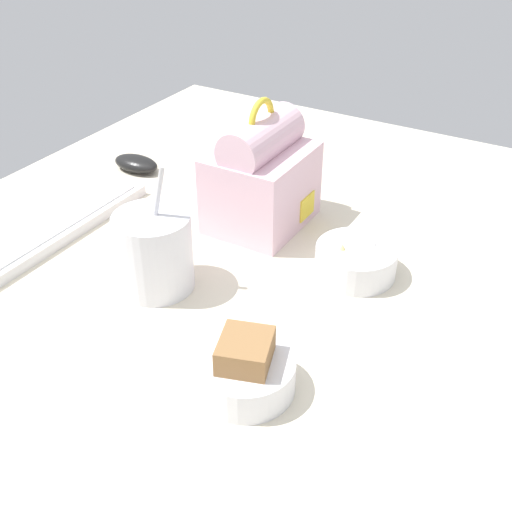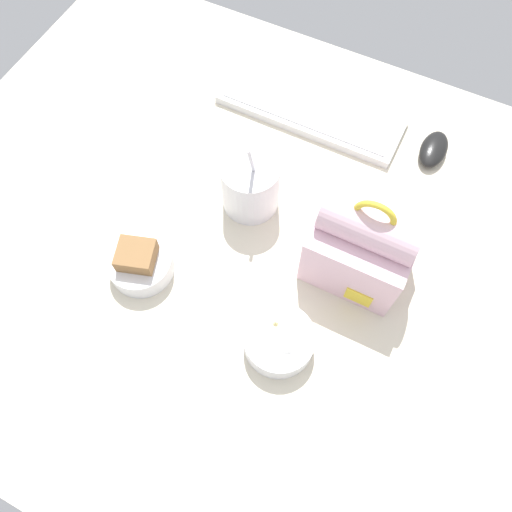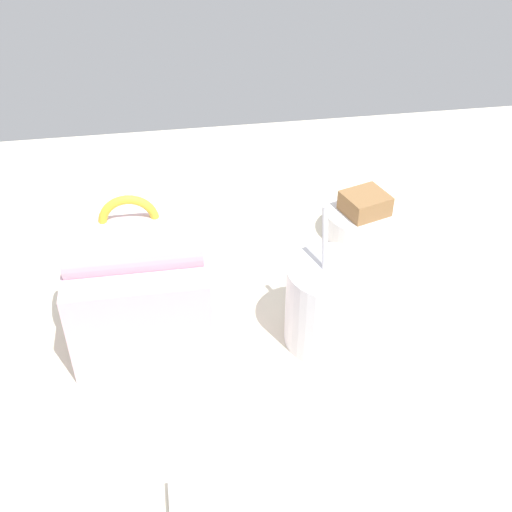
{
  "view_description": "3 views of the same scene",
  "coord_description": "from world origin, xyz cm",
  "views": [
    {
      "loc": [
        -63.27,
        -41.84,
        56.47
      ],
      "look_at": [
        1.54,
        -3.82,
        7.0
      ],
      "focal_mm": 45.0,
      "sensor_mm": 36.0,
      "label": 1
    },
    {
      "loc": [
        18.17,
        -37.35,
        85.43
      ],
      "look_at": [
        1.54,
        -3.82,
        7.0
      ],
      "focal_mm": 35.0,
      "sensor_mm": 36.0,
      "label": 2
    },
    {
      "loc": [
        12.63,
        66.07,
        61.18
      ],
      "look_at": [
        1.54,
        -3.82,
        7.0
      ],
      "focal_mm": 45.0,
      "sensor_mm": 36.0,
      "label": 3
    }
  ],
  "objects": [
    {
      "name": "soup_cup",
      "position": [
        -5.7,
        8.44,
        7.95
      ],
      "size": [
        10.84,
        10.84,
        19.1
      ],
      "color": "silver",
      "rests_on": "desk_surface"
    },
    {
      "name": "bento_bowl_snacks",
      "position": [
        11.33,
        -14.94,
        4.45
      ],
      "size": [
        11.93,
        11.93,
        5.46
      ],
      "color": "silver",
      "rests_on": "desk_surface"
    },
    {
      "name": "lunch_bag",
      "position": [
        17.43,
        4.5,
        10.38
      ],
      "size": [
        16.8,
        14.06,
        21.55
      ],
      "color": "beige",
      "rests_on": "desk_surface"
    },
    {
      "name": "bento_bowl_sandwich",
      "position": [
        -16.91,
        -13.24,
        4.77
      ],
      "size": [
        11.65,
        11.65,
        7.42
      ],
      "color": "silver",
      "rests_on": "desk_surface"
    },
    {
      "name": "desk_surface",
      "position": [
        0.0,
        0.0,
        1.0
      ],
      "size": [
        140.0,
        110.0,
        2.0
      ],
      "color": "beige",
      "rests_on": "ground"
    }
  ]
}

